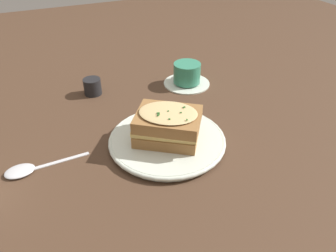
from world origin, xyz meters
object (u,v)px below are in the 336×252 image
object	(u,v)px
dinner_plate	(168,140)
condiment_pot	(92,87)
teacup_with_saucer	(187,75)
sandwich	(168,124)
spoon	(25,170)

from	to	relation	value
dinner_plate	condiment_pot	distance (m)	0.29
dinner_plate	teacup_with_saucer	size ratio (longest dim) A/B	1.92
sandwich	condiment_pot	xyz separation A→B (m)	(0.28, 0.09, -0.03)
sandwich	condiment_pot	distance (m)	0.30
sandwich	dinner_plate	bearing A→B (deg)	-59.40
dinner_plate	sandwich	world-z (taller)	sandwich
spoon	teacup_with_saucer	bearing A→B (deg)	-68.10
sandwich	teacup_with_saucer	world-z (taller)	sandwich
sandwich	spoon	size ratio (longest dim) A/B	1.01
dinner_plate	teacup_with_saucer	distance (m)	0.28
dinner_plate	spoon	size ratio (longest dim) A/B	1.53
sandwich	spoon	world-z (taller)	sandwich
sandwich	condiment_pot	size ratio (longest dim) A/B	3.55
sandwich	spoon	bearing A→B (deg)	84.06
condiment_pot	teacup_with_saucer	bearing A→B (deg)	-100.88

